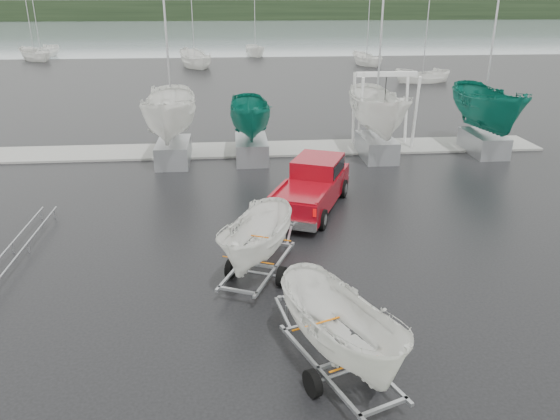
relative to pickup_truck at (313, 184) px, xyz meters
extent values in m
plane|color=black|center=(-1.23, -4.30, -0.97)|extent=(120.00, 120.00, 0.00)
plane|color=gray|center=(-1.23, 95.70, -0.98)|extent=(300.00, 300.00, 0.00)
cube|color=gray|center=(-1.23, 8.70, -0.92)|extent=(30.00, 3.00, 0.12)
cube|color=black|center=(-1.23, 165.70, 2.03)|extent=(300.00, 8.00, 6.00)
cube|color=#4C5651|center=(-1.23, 173.70, 4.03)|extent=(300.00, 6.00, 10.00)
cube|color=maroon|center=(-0.12, -0.28, -0.22)|extent=(3.91, 5.77, 0.90)
cube|color=maroon|center=(0.27, 0.63, 0.49)|extent=(2.46, 2.68, 0.80)
cube|color=black|center=(0.27, 0.63, 0.54)|extent=(2.40, 2.48, 0.52)
cube|color=silver|center=(-1.23, -2.83, -0.50)|extent=(1.81, 0.91, 0.33)
cylinder|color=black|center=(-0.23, 1.72, -0.59)|extent=(0.56, 0.80, 0.75)
cylinder|color=black|center=(1.41, 1.01, -0.59)|extent=(0.56, 0.80, 0.75)
cylinder|color=black|center=(-1.66, -1.56, -0.59)|extent=(0.56, 0.80, 0.75)
cylinder|color=black|center=(-0.01, -2.28, -0.59)|extent=(0.56, 0.80, 0.75)
cube|color=#989BA1|center=(-3.01, -5.54, -0.52)|extent=(1.51, 3.33, 0.08)
cube|color=#989BA1|center=(-2.00, -5.98, -0.52)|extent=(1.51, 3.33, 0.08)
cylinder|color=#989BA1|center=(-2.58, -5.95, -0.67)|extent=(1.50, 0.71, 0.08)
cylinder|color=black|center=(-3.32, -5.63, -0.67)|extent=(0.40, 0.62, 0.60)
cylinder|color=black|center=(-1.85, -6.27, -0.67)|extent=(0.40, 0.62, 0.60)
imported|color=white|center=(-2.50, -5.76, 1.58)|extent=(2.06, 2.08, 4.12)
cube|color=orange|center=(-2.18, -5.03, 0.03)|extent=(1.44, 0.66, 0.03)
cube|color=orange|center=(-2.82, -6.50, 0.03)|extent=(1.44, 0.66, 0.03)
cube|color=#989BA1|center=(-1.46, -10.72, -0.52)|extent=(1.37, 3.39, 0.08)
cube|color=#989BA1|center=(-0.44, -10.32, -0.52)|extent=(1.37, 3.39, 0.08)
cylinder|color=#989BA1|center=(-0.88, -10.71, -0.67)|extent=(1.52, 0.65, 0.08)
cylinder|color=black|center=(-1.63, -10.99, -0.67)|extent=(0.38, 0.62, 0.60)
cylinder|color=black|center=(-0.13, -10.42, -0.67)|extent=(0.38, 0.62, 0.60)
imported|color=white|center=(-0.95, -10.52, 1.64)|extent=(2.08, 2.10, 4.24)
cube|color=orange|center=(-1.24, -9.77, 0.03)|extent=(1.46, 0.60, 0.03)
cube|color=orange|center=(-0.66, -11.27, 0.03)|extent=(1.46, 0.60, 0.03)
cylinder|color=silver|center=(3.67, 7.90, 1.03)|extent=(0.16, 0.58, 3.99)
cylinder|color=silver|center=(3.67, 9.50, 1.03)|extent=(0.16, 0.58, 3.99)
cylinder|color=silver|center=(6.67, 7.90, 1.03)|extent=(0.16, 0.58, 3.99)
cylinder|color=silver|center=(6.67, 9.50, 1.03)|extent=(0.16, 0.58, 3.99)
cube|color=silver|center=(5.17, 8.70, 3.03)|extent=(3.30, 0.25, 0.25)
cube|color=#989BA1|center=(-6.10, 6.70, -0.42)|extent=(1.60, 3.20, 1.10)
imported|color=white|center=(-6.10, 6.70, 3.50)|extent=(2.54, 2.61, 6.75)
cylinder|color=#B2B2B7|center=(-6.10, 7.20, 6.24)|extent=(0.10, 0.10, 7.00)
cube|color=#989BA1|center=(-2.17, 6.90, -0.42)|extent=(1.60, 3.20, 1.10)
imported|color=#0E6353|center=(-2.17, 6.90, 2.86)|extent=(2.06, 2.11, 5.47)
cube|color=#989BA1|center=(4.32, 6.70, -0.42)|extent=(1.60, 3.20, 1.10)
imported|color=white|center=(4.32, 6.70, 3.42)|extent=(2.48, 2.54, 6.59)
cylinder|color=#B2B2B7|center=(4.32, 7.20, 6.18)|extent=(0.10, 0.10, 7.00)
cube|color=#989BA1|center=(10.22, 7.00, -0.42)|extent=(1.60, 3.20, 1.10)
imported|color=#0E6353|center=(10.22, 7.00, 3.47)|extent=(2.51, 2.58, 6.68)
cylinder|color=#B2B2B7|center=(10.22, 7.50, 6.21)|extent=(0.10, 0.10, 7.00)
cylinder|color=#989BA1|center=(-9.98, -3.30, -0.62)|extent=(0.06, 6.50, 0.06)
cylinder|color=#989BA1|center=(-10.48, -3.30, -0.62)|extent=(0.06, 6.50, 0.06)
imported|color=white|center=(-7.16, 45.72, -0.97)|extent=(3.70, 3.75, 7.82)
cylinder|color=#B2B2B7|center=(-7.16, 45.72, 3.03)|extent=(0.08, 0.08, 8.00)
imported|color=white|center=(15.26, 31.60, -0.97)|extent=(2.29, 2.24, 5.56)
cylinder|color=#B2B2B7|center=(15.26, 31.60, 3.03)|extent=(0.08, 0.08, 8.00)
imported|color=white|center=(13.15, 45.53, -0.97)|extent=(2.72, 2.77, 5.98)
cylinder|color=#B2B2B7|center=(13.15, 45.53, 3.03)|extent=(0.08, 0.08, 8.00)
imported|color=white|center=(-27.83, 53.93, -0.97)|extent=(3.55, 3.56, 6.62)
cylinder|color=#B2B2B7|center=(-27.83, 53.93, 3.03)|extent=(0.08, 0.08, 8.00)
imported|color=white|center=(0.46, 57.36, -0.97)|extent=(2.59, 2.64, 6.23)
cylinder|color=#B2B2B7|center=(0.46, 57.36, 3.03)|extent=(0.08, 0.08, 8.00)
imported|color=white|center=(-28.33, 58.06, -0.97)|extent=(3.39, 3.42, 6.72)
cylinder|color=#B2B2B7|center=(-28.33, 58.06, 3.03)|extent=(0.08, 0.08, 8.00)
camera|label=1|loc=(-3.16, -20.27, 7.02)|focal=35.00mm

